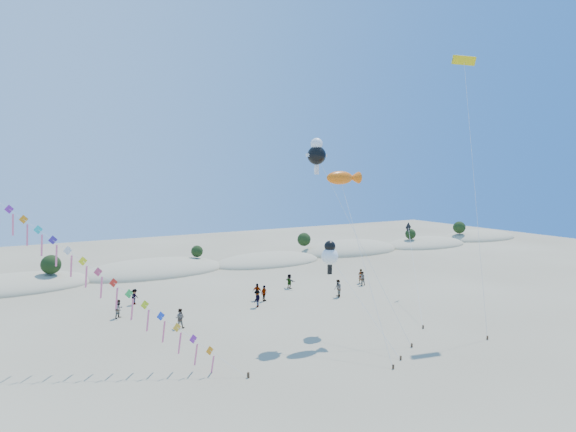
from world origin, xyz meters
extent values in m
ellipsoid|color=tan|center=(-16.00, 44.60, 0.00)|extent=(17.60, 9.68, 3.00)
ellipsoid|color=#203714|center=(-16.00, 44.60, 0.83)|extent=(14.08, 6.34, 0.70)
ellipsoid|color=tan|center=(0.00, 45.30, 0.00)|extent=(19.00, 10.45, 3.40)
ellipsoid|color=#203714|center=(0.00, 45.30, 0.94)|extent=(15.20, 6.84, 0.76)
ellipsoid|color=tan|center=(16.00, 43.90, 0.00)|extent=(16.40, 9.02, 2.80)
ellipsoid|color=#203714|center=(16.00, 43.90, 0.77)|extent=(13.12, 5.90, 0.66)
ellipsoid|color=tan|center=(32.00, 45.70, 0.00)|extent=(18.00, 9.90, 3.80)
ellipsoid|color=#203714|center=(32.00, 45.70, 1.04)|extent=(14.40, 6.48, 0.72)
ellipsoid|color=tan|center=(48.00, 44.50, 0.00)|extent=(16.80, 9.24, 3.00)
ellipsoid|color=#203714|center=(48.00, 44.50, 0.83)|extent=(13.44, 6.05, 0.67)
ellipsoid|color=tan|center=(64.00, 45.90, 0.00)|extent=(17.60, 9.68, 3.20)
ellipsoid|color=#203714|center=(64.00, 45.90, 0.88)|extent=(14.08, 6.34, 0.70)
sphere|color=black|center=(-12.00, 43.40, 2.48)|extent=(2.20, 2.20, 2.20)
sphere|color=black|center=(6.00, 45.40, 2.24)|extent=(1.60, 1.60, 1.60)
sphere|color=black|center=(24.00, 46.80, 2.44)|extent=(2.10, 2.10, 2.10)
sphere|color=black|center=(44.00, 44.10, 2.32)|extent=(1.80, 1.80, 1.80)
sphere|color=black|center=(58.00, 45.60, 2.52)|extent=(2.30, 2.30, 2.30)
cube|color=#3F2D1E|center=(-3.08, 9.85, 0.17)|extent=(0.12, 0.12, 0.35)
cylinder|color=silver|center=(-13.94, 19.80, 8.94)|extent=(21.74, 19.91, 17.90)
cube|color=orange|center=(-4.98, 11.58, 1.56)|extent=(1.21, 0.47, 1.27)
cube|color=pink|center=(-4.80, 11.63, 0.46)|extent=(0.19, 0.45, 1.55)
cube|color=purple|center=(-5.80, 12.34, 2.24)|extent=(1.21, 0.47, 1.27)
cube|color=pink|center=(-5.62, 12.39, 1.14)|extent=(0.19, 0.45, 1.55)
cube|color=gold|center=(-6.63, 13.10, 2.92)|extent=(1.21, 0.47, 1.27)
cube|color=pink|center=(-6.45, 13.15, 1.82)|extent=(0.19, 0.45, 1.55)
cube|color=blue|center=(-7.45, 13.85, 3.60)|extent=(1.21, 0.47, 1.27)
cube|color=pink|center=(-7.27, 13.90, 2.50)|extent=(0.19, 0.45, 1.55)
cube|color=#C7E31A|center=(-8.28, 14.61, 4.28)|extent=(1.21, 0.47, 1.27)
cube|color=pink|center=(-8.10, 14.66, 3.18)|extent=(0.19, 0.45, 1.55)
cube|color=green|center=(-9.11, 15.37, 4.96)|extent=(1.21, 0.47, 1.27)
cube|color=pink|center=(-8.93, 15.42, 3.86)|extent=(0.19, 0.45, 1.55)
cube|color=red|center=(-9.93, 16.12, 5.64)|extent=(1.21, 0.47, 1.27)
cube|color=pink|center=(-9.75, 16.17, 4.54)|extent=(0.19, 0.45, 1.55)
cube|color=#DC456A|center=(-10.76, 16.88, 6.32)|extent=(1.21, 0.47, 1.27)
cube|color=pink|center=(-10.58, 16.93, 5.22)|extent=(0.19, 0.45, 1.55)
cube|color=#FFFD1A|center=(-11.59, 17.64, 7.00)|extent=(1.21, 0.47, 1.27)
cube|color=pink|center=(-11.41, 17.69, 5.90)|extent=(0.19, 0.45, 1.55)
cube|color=silver|center=(-12.41, 18.39, 7.68)|extent=(1.21, 0.47, 1.27)
cube|color=pink|center=(-12.23, 18.44, 6.58)|extent=(0.19, 0.45, 1.55)
cube|color=#382594|center=(-13.24, 19.15, 8.36)|extent=(1.21, 0.47, 1.27)
cube|color=pink|center=(-13.06, 19.20, 7.26)|extent=(0.19, 0.45, 1.55)
cube|color=#1AC7C6|center=(-14.06, 19.90, 9.04)|extent=(1.21, 0.47, 1.27)
cube|color=pink|center=(-13.88, 19.95, 7.94)|extent=(0.19, 0.45, 1.55)
cube|color=orange|center=(-14.89, 20.66, 9.72)|extent=(1.21, 0.47, 1.27)
cube|color=pink|center=(-14.71, 20.71, 8.62)|extent=(0.19, 0.45, 1.55)
cube|color=purple|center=(-15.72, 21.42, 10.40)|extent=(1.21, 0.47, 1.27)
cube|color=pink|center=(-15.54, 21.47, 9.30)|extent=(0.19, 0.45, 1.55)
cube|color=#3F2D1E|center=(5.78, 6.31, 0.15)|extent=(0.10, 0.10, 0.30)
cylinder|color=silver|center=(6.69, 10.62, 6.25)|extent=(1.83, 8.64, 12.51)
ellipsoid|color=orange|center=(7.59, 14.93, 12.49)|extent=(2.49, 1.09, 1.09)
cone|color=orange|center=(8.98, 14.93, 12.49)|extent=(1.00, 1.00, 1.00)
cube|color=#3F2D1E|center=(7.29, 7.21, 0.15)|extent=(0.10, 0.10, 0.30)
cylinder|color=silver|center=(7.10, 11.25, 3.03)|extent=(0.40, 8.09, 6.08)
sphere|color=white|center=(6.91, 15.29, 6.06)|extent=(1.39, 1.39, 1.39)
sphere|color=black|center=(6.91, 15.29, 6.89)|extent=(0.93, 0.93, 0.93)
cube|color=black|center=(6.91, 15.29, 4.96)|extent=(0.35, 0.18, 0.80)
cube|color=#3F2D1E|center=(9.70, 8.62, 0.15)|extent=(0.10, 0.10, 0.30)
cylinder|color=silver|center=(8.00, 12.52, 7.16)|extent=(3.43, 7.83, 14.33)
sphere|color=black|center=(6.30, 16.42, 14.32)|extent=(1.53, 1.53, 1.53)
sphere|color=white|center=(6.30, 16.42, 15.23)|extent=(1.00, 1.00, 1.00)
cube|color=white|center=(6.30, 16.42, 13.15)|extent=(0.35, 0.18, 0.80)
cube|color=white|center=(5.60, 16.42, 14.32)|extent=(0.60, 0.15, 0.25)
cube|color=white|center=(7.00, 16.42, 14.32)|extent=(0.60, 0.15, 0.25)
cube|color=#3F2D1E|center=(15.97, 6.90, 0.15)|extent=(0.10, 0.10, 0.30)
cylinder|color=silver|center=(17.89, 10.09, 11.41)|extent=(3.86, 6.40, 22.83)
cube|color=yellow|center=(19.80, 13.27, 22.83)|extent=(2.34, 0.95, 0.82)
cube|color=black|center=(19.80, 13.29, 22.83)|extent=(2.26, 0.58, 0.19)
cube|color=#3F2D1E|center=(13.60, 11.31, 0.15)|extent=(0.10, 0.10, 0.30)
cylinder|color=silver|center=(17.21, 16.02, 3.56)|extent=(7.24, 9.44, 7.15)
cube|color=black|center=(20.81, 20.73, 7.13)|extent=(1.04, 0.31, 1.07)
imported|color=slate|center=(-3.83, 21.58, 0.82)|extent=(1.01, 0.97, 1.64)
imported|color=slate|center=(4.52, 23.98, 0.82)|extent=(1.21, 1.13, 1.64)
imported|color=slate|center=(6.07, 25.55, 0.81)|extent=(1.01, 0.82, 1.61)
imported|color=slate|center=(5.60, 26.19, 0.86)|extent=(0.94, 1.07, 1.73)
imported|color=slate|center=(10.96, 28.88, 0.81)|extent=(0.71, 1.55, 1.61)
imported|color=slate|center=(19.43, 26.92, 0.85)|extent=(0.63, 0.43, 1.70)
imported|color=slate|center=(13.42, 23.09, 0.92)|extent=(0.96, 1.08, 1.84)
imported|color=slate|center=(-7.69, 26.96, 0.83)|extent=(1.02, 0.99, 1.66)
imported|color=slate|center=(18.94, 26.01, 0.80)|extent=(0.90, 0.77, 1.60)
imported|color=slate|center=(-5.49, 30.81, 0.76)|extent=(1.10, 1.10, 1.53)
camera|label=1|loc=(-15.52, -16.78, 12.91)|focal=30.00mm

